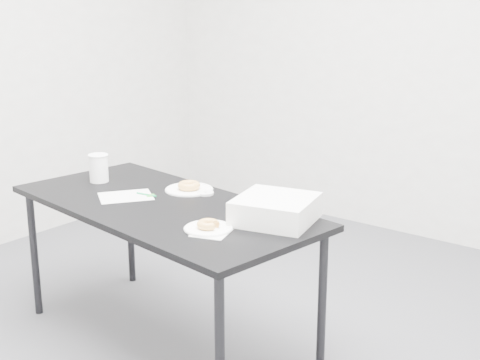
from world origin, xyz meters
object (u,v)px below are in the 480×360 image
Objects in this scene: scorecard at (126,196)px; donut_near at (208,224)px; donut_far at (189,186)px; pen at (146,195)px; coffee_cup at (99,168)px; bakery_box at (276,209)px; table at (163,215)px; plate_far at (189,190)px; plate_near at (208,228)px.

scorecard is 0.64m from donut_near.
scorecard is 2.22× the size of donut_far.
donut_near reaches higher than pen.
donut_near is at bearing 24.23° from scorecard.
bakery_box is (1.09, 0.04, -0.02)m from coffee_cup.
pen reaches higher than table.
donut_near is at bearing -40.13° from plate_far.
table is 0.58m from bakery_box.
table is 0.23m from scorecard.
donut_near is 0.31m from bakery_box.
bakery_box reaches higher than scorecard.
table is 14.05× the size of pen.
plate_far is 1.64× the size of coffee_cup.
donut_near is (0.63, -0.12, 0.02)m from scorecard.
donut_far is at bearing 139.87° from plate_near.
donut_far is 0.35× the size of bakery_box.
donut_far is at bearing 54.52° from pen.
coffee_cup reaches higher than bakery_box.
coffee_cup is (-0.94, 0.22, 0.07)m from plate_near.
bakery_box is at bearing -11.33° from plate_far.
scorecard reaches higher than table.
donut_far is at bearing 92.18° from scorecard.
donut_near is at bearing -11.84° from table.
donut_near is 0.85× the size of donut_far.
table is 0.43m from donut_near.
scorecard is at bearing -122.55° from plate_far.
bakery_box is at bearing 45.23° from scorecard.
plate_near is 1.39× the size of coffee_cup.
donut_near is at bearing -13.07° from coffee_cup.
plate_near is at bearing 24.23° from scorecard.
donut_far reaches higher than scorecard.
bakery_box is (0.71, 0.07, 0.05)m from pen.
scorecard is 0.64m from plate_near.
bakery_box is at bearing -11.33° from donut_far.
plate_near is 2.13× the size of donut_near.
coffee_cup is (-0.48, -0.17, 0.05)m from donut_far.
donut_far is 0.51m from coffee_cup.
plate_near is 0.02m from donut_near.
plate_far is at bearing 110.45° from table.
plate_far is at bearing 92.18° from scorecard.
plate_near is (0.56, -0.19, -0.00)m from pen.
coffee_cup is 1.10m from bakery_box.
plate_near is 0.85× the size of plate_far.
pen is at bearing 80.29° from scorecard.
bakery_box is (0.56, 0.12, 0.11)m from table.
plate_near is at bearing 0.00° from donut_near.
bakery_box is (0.61, -0.12, 0.05)m from plate_far.
scorecard is 2.15× the size of pen.
bakery_box is (0.16, 0.26, 0.03)m from donut_near.
table is at bearing 160.59° from plate_near.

